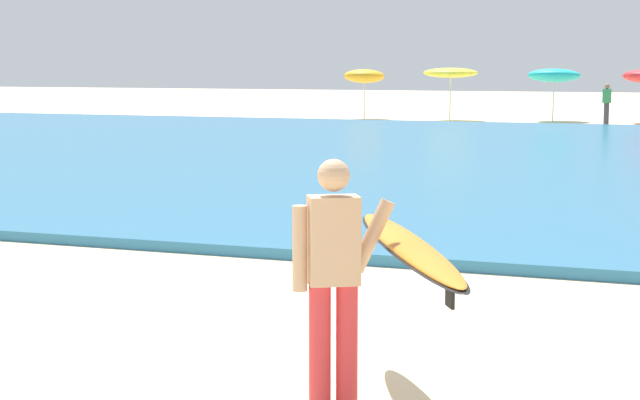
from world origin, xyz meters
The scene contains 7 objects.
ground_plane centered at (0.00, 0.00, 0.00)m, with size 160.00×160.00×0.00m, color beige.
sea centered at (0.00, 18.23, 0.07)m, with size 120.00×28.00×0.14m, color teal.
surfer_with_board centered at (2.24, -0.61, 1.03)m, with size 1.59×2.55×1.73m.
beach_umbrella_0 centered at (-9.07, 35.22, 1.80)m, with size 1.72×1.75×2.14m.
beach_umbrella_1 centered at (-5.37, 35.26, 1.95)m, with size 2.24×2.24×2.17m.
beach_umbrella_2 centered at (-1.30, 36.15, 1.85)m, with size 2.12×2.15×2.20m.
beachgoer_near_row_left centered at (0.97, 34.14, 0.84)m, with size 0.32×0.20×1.58m.
Camera 1 is at (4.29, -7.31, 2.37)m, focal length 58.84 mm.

